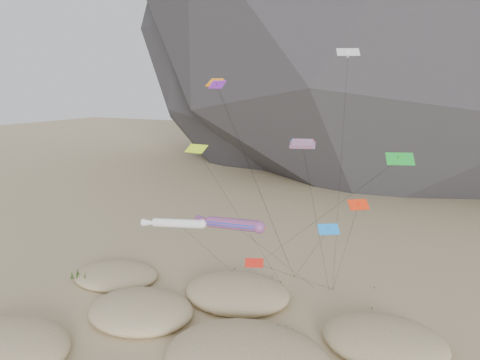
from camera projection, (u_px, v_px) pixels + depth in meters
name	position (u px, v px, depth m)	size (l,w,h in m)	color
dunes	(203.00, 345.00, 45.97)	(49.87, 36.51, 3.75)	#CCB789
dune_grass	(192.00, 339.00, 46.80)	(44.34, 28.85, 1.54)	black
kite_stakes	(298.00, 282.00, 62.00)	(19.94, 6.05, 0.30)	#3F2D1E
rainbow_tube_kite	(231.00, 224.00, 49.25)	(10.04, 14.49, 12.47)	#FF471A
white_tube_kite	(175.00, 223.00, 49.44)	(7.59, 14.37, 12.21)	white
orange_parafoil	(216.00, 86.00, 52.08)	(4.82, 16.11, 26.52)	orange
multi_parafoil	(303.00, 146.00, 46.62)	(2.71, 11.70, 20.55)	#FF261A
delta_kites	(296.00, 161.00, 46.91)	(24.77, 19.05, 29.32)	silver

